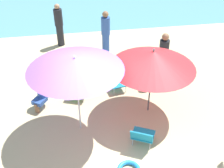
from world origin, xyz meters
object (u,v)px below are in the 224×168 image
at_px(beach_chair_c, 78,87).
at_px(person_b, 163,58).
at_px(beach_chair_b, 142,136).
at_px(person_a, 41,92).
at_px(beach_chair_a, 117,80).
at_px(umbrella_purple, 75,64).
at_px(umbrella_red, 153,59).
at_px(person_c, 106,33).
at_px(person_d, 59,25).

height_order(beach_chair_c, person_b, person_b).
relative_size(beach_chair_b, person_a, 0.74).
bearing_deg(beach_chair_a, umbrella_purple, -47.65).
relative_size(umbrella_red, beach_chair_c, 3.15).
distance_m(beach_chair_a, beach_chair_c, 1.22).
distance_m(umbrella_red, beach_chair_c, 2.48).
bearing_deg(beach_chair_b, beach_chair_c, 58.92).
xyz_separation_m(beach_chair_b, person_a, (-2.41, 1.88, 0.16)).
bearing_deg(person_a, beach_chair_c, 139.71).
bearing_deg(person_c, person_b, -89.92).
relative_size(umbrella_purple, beach_chair_a, 3.44).
height_order(umbrella_purple, person_a, umbrella_purple).
xyz_separation_m(umbrella_purple, person_c, (1.20, 3.78, -1.11)).
relative_size(beach_chair_c, person_d, 0.42).
distance_m(person_b, person_d, 4.37).
relative_size(beach_chair_b, person_c, 0.42).
bearing_deg(person_a, person_c, 174.79).
relative_size(umbrella_purple, beach_chair_b, 3.14).
bearing_deg(beach_chair_b, person_a, 78.28).
xyz_separation_m(umbrella_red, person_a, (-2.90, 0.64, -1.16)).
height_order(umbrella_purple, beach_chair_a, umbrella_purple).
height_order(beach_chair_b, person_b, person_b).
bearing_deg(umbrella_red, person_d, 118.32).
bearing_deg(beach_chair_a, beach_chair_b, -5.48).
height_order(umbrella_red, beach_chair_a, umbrella_red).
distance_m(beach_chair_b, person_a, 3.06).
distance_m(umbrella_red, person_d, 5.03).
bearing_deg(person_b, umbrella_red, 116.49).
relative_size(person_b, person_d, 1.01).
height_order(umbrella_purple, beach_chair_c, umbrella_purple).
distance_m(umbrella_purple, beach_chair_a, 2.59).
bearing_deg(beach_chair_b, umbrella_purple, 86.19).
xyz_separation_m(beach_chair_b, beach_chair_c, (-1.39, 2.18, 0.02)).
relative_size(person_c, person_d, 1.00).
bearing_deg(beach_chair_c, person_a, -54.28).
xyz_separation_m(person_a, person_b, (3.65, 0.65, 0.37)).
bearing_deg(umbrella_purple, beach_chair_c, 89.05).
relative_size(beach_chair_b, person_b, 0.42).
bearing_deg(beach_chair_b, beach_chair_a, 30.95).
bearing_deg(person_d, beach_chair_a, -147.74).
xyz_separation_m(umbrella_purple, person_b, (2.66, 1.71, -1.09)).
bearing_deg(beach_chair_a, person_a, -86.74).
xyz_separation_m(beach_chair_b, person_d, (-1.86, 5.61, 0.51)).
xyz_separation_m(beach_chair_a, beach_chair_b, (0.20, -2.41, 0.01)).
bearing_deg(person_b, beach_chair_b, 120.52).
bearing_deg(person_c, beach_chair_c, -150.90).
xyz_separation_m(person_b, person_d, (-3.11, 3.08, -0.02)).
bearing_deg(beach_chair_b, person_b, 0.10).
bearing_deg(beach_chair_b, person_d, 44.68).
height_order(beach_chair_c, person_d, person_d).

